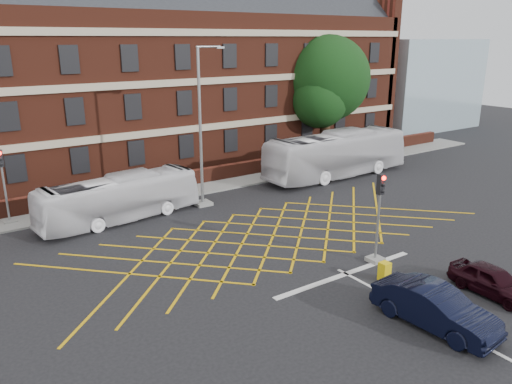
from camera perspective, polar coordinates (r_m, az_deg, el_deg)
ground at (r=25.32m, az=4.69°, el=-6.40°), size 120.00×120.00×0.00m
victorian_building at (r=42.69m, az=-14.24°, el=13.63°), size 51.00×12.17×20.40m
boundary_wall at (r=35.56m, az=-8.59°, el=1.39°), size 56.00×0.50×1.10m
far_pavement at (r=34.83m, az=-7.83°, el=0.25°), size 60.00×3.00×0.12m
glass_block at (r=62.60m, az=17.25°, el=11.75°), size 14.00×10.00×10.00m
box_junction_hatching at (r=26.76m, az=1.99°, el=-4.99°), size 8.22×8.22×0.02m
stop_line at (r=22.97m, az=10.26°, el=-9.18°), size 8.00×0.30×0.02m
centre_line at (r=19.57m, az=24.18°, el=-15.55°), size 0.15×14.00×0.02m
bus_left at (r=29.63m, az=-15.35°, el=-0.70°), size 9.67×3.28×2.64m
bus_right at (r=38.20m, az=9.21°, el=4.26°), size 12.28×3.00×3.41m
car_navy at (r=19.66m, az=19.75°, el=-12.29°), size 2.02×4.76×1.53m
car_maroon at (r=22.87m, az=25.42°, el=-9.13°), size 1.58×3.64×1.22m
deciduous_tree at (r=45.89m, az=8.09°, el=12.06°), size 7.75×7.57×10.46m
traffic_light_near at (r=23.80m, az=13.73°, el=-3.84°), size 0.70×0.70×4.27m
traffic_light_far at (r=31.21m, az=-26.71°, el=-0.20°), size 0.70×0.70×4.27m
street_lamp at (r=30.89m, az=-6.20°, el=4.53°), size 2.25×1.00×9.68m
utility_cabinet at (r=22.61m, az=14.46°, el=-8.77°), size 0.43×0.41×0.83m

